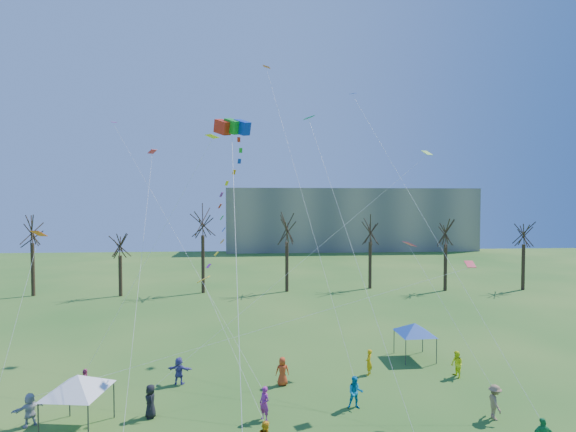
{
  "coord_description": "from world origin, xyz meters",
  "views": [
    {
      "loc": [
        -0.69,
        -16.39,
        11.75
      ],
      "look_at": [
        0.9,
        5.0,
        11.0
      ],
      "focal_mm": 25.0,
      "sensor_mm": 36.0,
      "label": 1
    }
  ],
  "objects": [
    {
      "name": "festival_crowd",
      "position": [
        0.16,
        5.15,
        0.88
      ],
      "size": [
        26.39,
        11.03,
        1.86
      ],
      "color": "red",
      "rests_on": "ground"
    },
    {
      "name": "distant_building",
      "position": [
        22.0,
        82.0,
        7.5
      ],
      "size": [
        60.0,
        14.0,
        15.0
      ],
      "primitive_type": "cube",
      "color": "gray",
      "rests_on": "ground"
    },
    {
      "name": "small_kites_aloft",
      "position": [
        0.76,
        10.86,
        13.19
      ],
      "size": [
        26.17,
        18.63,
        34.83
      ],
      "color": "#EB4E0C",
      "rests_on": "ground"
    },
    {
      "name": "canopy_tent_blue",
      "position": [
        11.0,
        12.53,
        2.26
      ],
      "size": [
        3.56,
        3.56,
        2.67
      ],
      "color": "#3F3F44",
      "rests_on": "ground"
    },
    {
      "name": "big_box_kite",
      "position": [
        -2.38,
        8.58,
        11.64
      ],
      "size": [
        2.53,
        7.18,
        18.4
      ],
      "color": "red",
      "rests_on": "ground"
    },
    {
      "name": "canopy_tent_white",
      "position": [
        -9.96,
        4.59,
        2.45
      ],
      "size": [
        3.82,
        3.82,
        2.89
      ],
      "color": "#3F3F44",
      "rests_on": "ground"
    },
    {
      "name": "bare_tree_row",
      "position": [
        2.17,
        35.47,
        7.31
      ],
      "size": [
        69.04,
        7.79,
        11.66
      ],
      "color": "black",
      "rests_on": "ground"
    }
  ]
}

